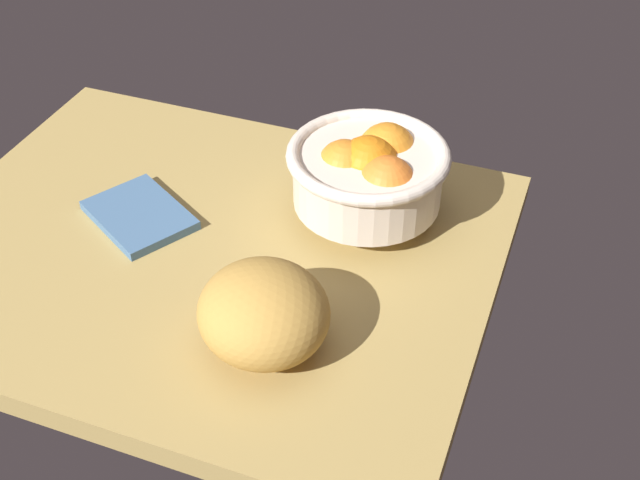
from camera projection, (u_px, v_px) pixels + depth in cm
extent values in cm
cube|color=#AB8E4E|center=(206.00, 255.00, 99.57)|extent=(68.00, 54.68, 3.00)
cylinder|color=silver|center=(366.00, 208.00, 102.27)|extent=(8.42, 8.42, 2.34)
cylinder|color=silver|center=(367.00, 178.00, 99.39)|extent=(17.83, 17.83, 6.63)
torus|color=silver|center=(368.00, 155.00, 97.27)|extent=(19.43, 19.43, 1.60)
sphere|color=orange|center=(345.00, 167.00, 98.49)|extent=(6.71, 6.71, 6.71)
sphere|color=orange|center=(387.00, 152.00, 100.84)|extent=(7.20, 7.20, 7.20)
sphere|color=orange|center=(386.00, 185.00, 95.73)|extent=(6.87, 6.87, 6.87)
sphere|color=orange|center=(368.00, 167.00, 98.34)|extent=(7.49, 7.49, 7.49)
ellipsoid|color=#BF8E3F|center=(264.00, 313.00, 83.57)|extent=(19.35, 19.30, 9.02)
cube|color=#45688F|center=(139.00, 215.00, 102.06)|extent=(15.96, 14.75, 1.17)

